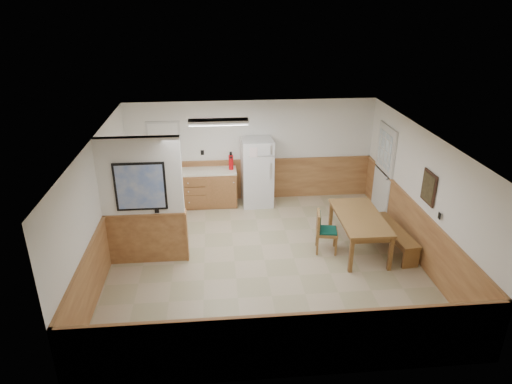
{
  "coord_description": "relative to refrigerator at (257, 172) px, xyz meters",
  "views": [
    {
      "loc": [
        -0.87,
        -7.61,
        4.79
      ],
      "look_at": [
        -0.13,
        0.4,
        1.28
      ],
      "focal_mm": 32.0,
      "sensor_mm": 36.0,
      "label": 1
    }
  ],
  "objects": [
    {
      "name": "left_wall",
      "position": [
        -3.1,
        -2.63,
        0.42
      ],
      "size": [
        0.02,
        6.0,
        2.5
      ],
      "primitive_type": "cube",
      "color": "white",
      "rests_on": "ground"
    },
    {
      "name": "ceiling",
      "position": [
        -0.1,
        -2.63,
        1.67
      ],
      "size": [
        6.0,
        6.0,
        0.02
      ],
      "primitive_type": "cube",
      "color": "silver",
      "rests_on": "back_wall"
    },
    {
      "name": "wainscot_left",
      "position": [
        -3.08,
        -2.63,
        -0.33
      ],
      "size": [
        0.04,
        6.0,
        1.0
      ],
      "primitive_type": "cube",
      "color": "#B9854A",
      "rests_on": "ground"
    },
    {
      "name": "dining_chair",
      "position": [
        1.09,
        -2.37,
        -0.33
      ],
      "size": [
        0.65,
        0.49,
        0.85
      ],
      "rotation": [
        0.0,
        0.0,
        -0.18
      ],
      "color": "olive",
      "rests_on": "ground"
    },
    {
      "name": "back_wall",
      "position": [
        -0.1,
        0.37,
        0.42
      ],
      "size": [
        6.0,
        0.02,
        2.5
      ],
      "primitive_type": "cube",
      "color": "white",
      "rests_on": "ground"
    },
    {
      "name": "dining_bench",
      "position": [
        2.55,
        -2.43,
        -0.49
      ],
      "size": [
        0.49,
        1.58,
        0.45
      ],
      "rotation": [
        0.0,
        0.0,
        0.09
      ],
      "color": "olive",
      "rests_on": "ground"
    },
    {
      "name": "fluorescent_fixture",
      "position": [
        -0.9,
        -1.33,
        1.62
      ],
      "size": [
        1.2,
        0.3,
        0.09
      ],
      "color": "silver",
      "rests_on": "ceiling"
    },
    {
      "name": "ground",
      "position": [
        -0.1,
        -2.63,
        -0.83
      ],
      "size": [
        6.0,
        6.0,
        0.0
      ],
      "primitive_type": "plane",
      "color": "tan",
      "rests_on": "ground"
    },
    {
      "name": "partition_wall",
      "position": [
        -2.35,
        -2.43,
        0.4
      ],
      "size": [
        1.5,
        0.2,
        2.5
      ],
      "color": "white",
      "rests_on": "ground"
    },
    {
      "name": "wainscot_back",
      "position": [
        -0.1,
        0.35,
        -0.33
      ],
      "size": [
        6.0,
        0.04,
        1.0
      ],
      "primitive_type": "cube",
      "color": "#B9854A",
      "rests_on": "ground"
    },
    {
      "name": "kitchen_counter",
      "position": [
        -1.31,
        0.05,
        -0.37
      ],
      "size": [
        2.2,
        0.61,
        1.0
      ],
      "color": "#9B5B37",
      "rests_on": "ground"
    },
    {
      "name": "right_wall",
      "position": [
        2.9,
        -2.63,
        0.42
      ],
      "size": [
        0.02,
        6.0,
        2.5
      ],
      "primitive_type": "cube",
      "color": "white",
      "rests_on": "ground"
    },
    {
      "name": "exterior_door",
      "position": [
        2.86,
        -0.73,
        0.22
      ],
      "size": [
        0.07,
        1.02,
        2.15
      ],
      "color": "silver",
      "rests_on": "ground"
    },
    {
      "name": "soap_bottle",
      "position": [
        -2.27,
        0.01,
        0.19
      ],
      "size": [
        0.08,
        0.08,
        0.24
      ],
      "primitive_type": "cylinder",
      "rotation": [
        0.0,
        0.0,
        -0.08
      ],
      "color": "#1A9031",
      "rests_on": "kitchen_counter"
    },
    {
      "name": "refrigerator",
      "position": [
        0.0,
        0.0,
        0.0
      ],
      "size": [
        0.76,
        0.74,
        1.65
      ],
      "rotation": [
        0.0,
        0.0,
        0.04
      ],
      "color": "silver",
      "rests_on": "ground"
    },
    {
      "name": "wall_painting",
      "position": [
        2.86,
        -2.93,
        0.72
      ],
      "size": [
        0.04,
        0.5,
        0.6
      ],
      "color": "#331E14",
      "rests_on": "right_wall"
    },
    {
      "name": "fire_extinguisher",
      "position": [
        -0.62,
        0.07,
        0.27
      ],
      "size": [
        0.11,
        0.11,
        0.44
      ],
      "rotation": [
        0.0,
        0.0,
        -0.02
      ],
      "color": "red",
      "rests_on": "kitchen_counter"
    },
    {
      "name": "kitchen_window",
      "position": [
        -2.2,
        0.35,
        0.72
      ],
      "size": [
        0.8,
        0.04,
        1.0
      ],
      "color": "silver",
      "rests_on": "back_wall"
    },
    {
      "name": "dining_table",
      "position": [
        1.83,
        -2.38,
        -0.17
      ],
      "size": [
        0.88,
        1.74,
        0.75
      ],
      "rotation": [
        0.0,
        0.0,
        -0.01
      ],
      "color": "olive",
      "rests_on": "ground"
    },
    {
      "name": "wainscot_right",
      "position": [
        2.88,
        -2.63,
        -0.33
      ],
      "size": [
        0.04,
        6.0,
        1.0
      ],
      "primitive_type": "cube",
      "color": "#B9854A",
      "rests_on": "ground"
    }
  ]
}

